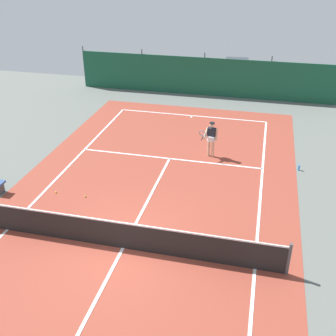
% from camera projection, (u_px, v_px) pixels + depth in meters
% --- Properties ---
extents(ground_plane, '(36.00, 36.00, 0.00)m').
position_uv_depth(ground_plane, '(123.00, 248.00, 12.98)').
color(ground_plane, slate).
extents(court_surface, '(11.02, 26.60, 0.01)m').
position_uv_depth(court_surface, '(123.00, 248.00, 12.98)').
color(court_surface, brown).
rests_on(court_surface, ground).
extents(tennis_net, '(10.12, 0.10, 1.10)m').
position_uv_depth(tennis_net, '(122.00, 235.00, 12.74)').
color(tennis_net, black).
rests_on(tennis_net, ground).
extents(back_fence, '(16.30, 0.98, 2.70)m').
position_uv_depth(back_fence, '(204.00, 83.00, 26.53)').
color(back_fence, '#195138').
rests_on(back_fence, ground).
extents(tennis_player, '(0.79, 0.70, 1.64)m').
position_uv_depth(tennis_player, '(211.00, 137.00, 18.24)').
color(tennis_player, '#D8AD8C').
rests_on(tennis_player, ground).
extents(tennis_ball_near_player, '(0.07, 0.07, 0.07)m').
position_uv_depth(tennis_ball_near_player, '(85.00, 196.00, 15.61)').
color(tennis_ball_near_player, '#CCDB33').
rests_on(tennis_ball_near_player, ground).
extents(tennis_ball_midcourt, '(0.07, 0.07, 0.07)m').
position_uv_depth(tennis_ball_midcourt, '(56.00, 192.00, 15.87)').
color(tennis_ball_midcourt, '#CCDB33').
rests_on(tennis_ball_midcourt, ground).
extents(parked_car, '(2.21, 4.30, 1.68)m').
position_uv_depth(parked_car, '(236.00, 73.00, 28.06)').
color(parked_car, silver).
rests_on(parked_car, ground).
extents(water_bottle, '(0.08, 0.08, 0.24)m').
position_uv_depth(water_bottle, '(299.00, 168.00, 17.46)').
color(water_bottle, '#338CD8').
rests_on(water_bottle, ground).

